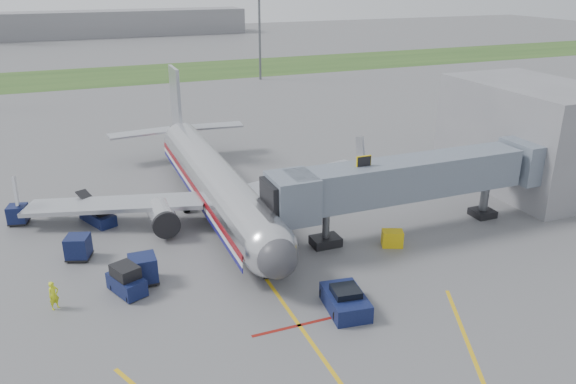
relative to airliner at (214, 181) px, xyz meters
name	(u,v)px	position (x,y,z in m)	size (l,w,h in m)	color
ground	(276,292)	(0.00, -15.25, -2.65)	(400.00, 400.00, 0.00)	#565659
grass_strip	(121,75)	(0.00, 74.75, -2.64)	(300.00, 25.00, 0.01)	#2D4C1E
apron_markings	(323,359)	(0.00, -22.65, -2.64)	(21.52, 50.00, 0.01)	gold
airliner	(214,181)	(0.00, 0.00, 0.00)	(32.10, 35.67, 10.25)	silver
jet_bridge	(406,180)	(12.86, -10.25, 1.82)	(25.30, 4.00, 6.90)	slate
terminal	(529,135)	(30.00, -5.25, 2.35)	(10.00, 16.00, 10.00)	slate
light_mast_right	(259,22)	(25.00, 59.75, 8.13)	(2.00, 0.44, 20.40)	#595B60
distant_terminal	(59,25)	(-10.00, 154.75, 1.35)	(120.00, 14.00, 8.00)	slate
pushback_tug	(345,301)	(3.32, -18.77, -2.00)	(2.71, 3.95, 1.54)	#0C1337
baggage_tug	(126,281)	(-9.09, -11.63, -1.77)	(2.48, 3.19, 1.99)	#0C1337
baggage_cart_a	(78,247)	(-11.79, -5.47, -1.73)	(2.12, 2.12, 1.79)	#0C1337
baggage_cart_b	(143,269)	(-7.86, -10.74, -1.64)	(1.83, 1.83, 1.97)	#0C1337
baggage_cart_c	(18,214)	(-16.19, 2.95, -1.82)	(1.81, 1.81, 1.63)	#0C1337
belt_loader	(97,216)	(-10.02, 0.79, -2.10)	(2.97, 4.63, 2.22)	#0C1337
ground_power_cart	(392,239)	(10.71, -12.25, -2.02)	(1.86, 1.59, 1.26)	gold
ramp_worker	(54,295)	(-13.51, -11.89, -1.70)	(0.69, 0.45, 1.88)	#D0E21A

